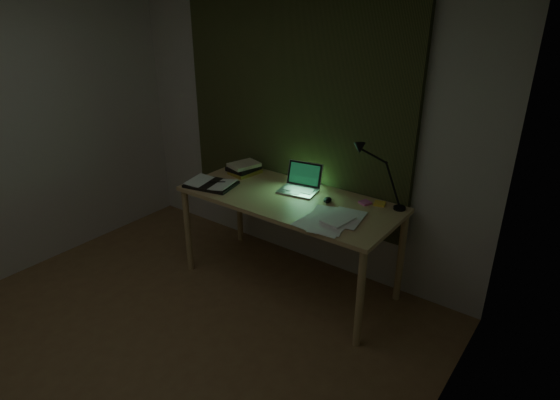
% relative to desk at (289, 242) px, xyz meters
% --- Properties ---
extents(floor, '(3.50, 4.00, 0.00)m').
position_rel_desk_xyz_m(floor, '(-0.28, -1.54, -0.40)').
color(floor, brown).
rests_on(floor, ground).
extents(wall_back, '(3.50, 0.00, 2.50)m').
position_rel_desk_xyz_m(wall_back, '(-0.28, 0.46, 0.85)').
color(wall_back, beige).
rests_on(wall_back, ground).
extents(wall_right, '(0.00, 4.00, 2.50)m').
position_rel_desk_xyz_m(wall_right, '(1.47, -1.54, 0.85)').
color(wall_right, beige).
rests_on(wall_right, ground).
extents(curtain, '(2.20, 0.06, 2.00)m').
position_rel_desk_xyz_m(curtain, '(-0.28, 0.42, 1.05)').
color(curtain, '#262D16').
rests_on(curtain, wall_back).
extents(desk, '(1.76, 0.77, 0.80)m').
position_rel_desk_xyz_m(desk, '(0.00, 0.00, 0.00)').
color(desk, tan).
rests_on(desk, floor).
extents(laptop, '(0.35, 0.38, 0.22)m').
position_rel_desk_xyz_m(laptop, '(-0.00, 0.13, 0.51)').
color(laptop, silver).
rests_on(laptop, desk).
extents(open_textbook, '(0.44, 0.36, 0.03)m').
position_rel_desk_xyz_m(open_textbook, '(-0.66, -0.19, 0.42)').
color(open_textbook, white).
rests_on(open_textbook, desk).
extents(book_stack, '(0.26, 0.29, 0.10)m').
position_rel_desk_xyz_m(book_stack, '(-0.63, 0.19, 0.45)').
color(book_stack, white).
rests_on(book_stack, desk).
extents(loose_papers, '(0.40, 0.42, 0.02)m').
position_rel_desk_xyz_m(loose_papers, '(0.47, -0.12, 0.41)').
color(loose_papers, white).
rests_on(loose_papers, desk).
extents(mouse, '(0.09, 0.11, 0.04)m').
position_rel_desk_xyz_m(mouse, '(0.29, 0.10, 0.42)').
color(mouse, black).
rests_on(mouse, desk).
extents(sticky_yellow, '(0.10, 0.10, 0.02)m').
position_rel_desk_xyz_m(sticky_yellow, '(0.64, 0.29, 0.41)').
color(sticky_yellow, yellow).
rests_on(sticky_yellow, desk).
extents(sticky_pink, '(0.10, 0.10, 0.02)m').
position_rel_desk_xyz_m(sticky_pink, '(0.54, 0.25, 0.41)').
color(sticky_pink, '#E358A2').
rests_on(sticky_pink, desk).
extents(desk_lamp, '(0.34, 0.28, 0.49)m').
position_rel_desk_xyz_m(desk_lamp, '(0.79, 0.31, 0.65)').
color(desk_lamp, black).
rests_on(desk_lamp, desk).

